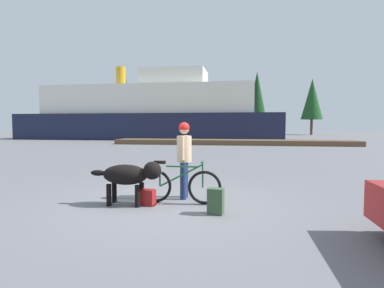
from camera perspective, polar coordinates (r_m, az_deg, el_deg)
ground_plane at (r=6.42m, az=-5.32°, el=-11.04°), size 160.00×160.00×0.00m
bicycle at (r=6.37m, az=-2.45°, el=-7.66°), size 1.73×0.44×0.90m
person_cyclist at (r=6.73m, az=-1.46°, el=-1.66°), size 0.32×0.53×1.68m
dog at (r=6.31m, az=-11.50°, el=-5.71°), size 1.49×0.48×0.89m
backpack at (r=5.67m, az=4.42°, el=-10.55°), size 0.31×0.24×0.47m
handbag_pannier at (r=6.32m, az=-8.36°, el=-9.79°), size 0.35×0.24×0.32m
dock_pier at (r=25.67m, az=7.56°, el=0.34°), size 19.68×2.50×0.40m
ferry_boat at (r=36.43m, az=-7.57°, el=5.61°), size 29.65×8.21×8.47m
sailboat_moored at (r=40.73m, az=-8.34°, el=1.91°), size 7.75×2.17×7.50m
pine_tree_far_left at (r=55.95m, az=-12.56°, el=9.44°), size 3.50×3.50×11.88m
pine_tree_center at (r=52.79m, az=11.98°, el=8.91°), size 3.10×3.10×10.52m
pine_tree_far_right at (r=55.10m, az=21.43°, el=7.77°), size 3.48×3.48×9.31m
pine_tree_mid_back at (r=57.43m, az=2.29°, el=8.16°), size 3.67×3.67×10.25m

